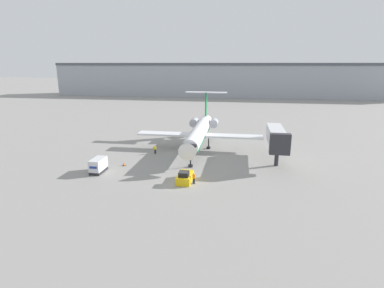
{
  "coord_description": "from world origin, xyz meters",
  "views": [
    {
      "loc": [
        7.7,
        -39.7,
        16.86
      ],
      "look_at": [
        0.0,
        8.83,
        3.58
      ],
      "focal_mm": 28.0,
      "sensor_mm": 36.0,
      "label": 1
    }
  ],
  "objects_px": {
    "traffic_cone_left": "(124,164)",
    "jet_bridge": "(276,137)",
    "pushback_tug": "(185,177)",
    "worker_by_wing": "(155,149)",
    "worker_near_tug": "(194,178)",
    "luggage_cart": "(98,165)",
    "airplane_main": "(199,132)"
  },
  "relations": [
    {
      "from": "airplane_main",
      "to": "jet_bridge",
      "type": "height_order",
      "value": "airplane_main"
    },
    {
      "from": "airplane_main",
      "to": "luggage_cart",
      "type": "distance_m",
      "value": 21.31
    },
    {
      "from": "worker_near_tug",
      "to": "jet_bridge",
      "type": "xyz_separation_m",
      "value": [
        12.66,
        12.22,
        3.57
      ]
    },
    {
      "from": "traffic_cone_left",
      "to": "jet_bridge",
      "type": "xyz_separation_m",
      "value": [
        25.61,
        6.28,
        4.17
      ]
    },
    {
      "from": "airplane_main",
      "to": "pushback_tug",
      "type": "xyz_separation_m",
      "value": [
        0.23,
        -17.47,
        -2.95
      ]
    },
    {
      "from": "worker_near_tug",
      "to": "worker_by_wing",
      "type": "relative_size",
      "value": 1.02
    },
    {
      "from": "luggage_cart",
      "to": "pushback_tug",
      "type": "bearing_deg",
      "value": -6.88
    },
    {
      "from": "worker_near_tug",
      "to": "traffic_cone_left",
      "type": "relative_size",
      "value": 2.82
    },
    {
      "from": "luggage_cart",
      "to": "worker_near_tug",
      "type": "distance_m",
      "value": 15.97
    },
    {
      "from": "airplane_main",
      "to": "worker_by_wing",
      "type": "height_order",
      "value": "airplane_main"
    },
    {
      "from": "worker_near_tug",
      "to": "airplane_main",
      "type": "bearing_deg",
      "value": 95.23
    },
    {
      "from": "airplane_main",
      "to": "jet_bridge",
      "type": "bearing_deg",
      "value": -22.32
    },
    {
      "from": "pushback_tug",
      "to": "traffic_cone_left",
      "type": "xyz_separation_m",
      "value": [
        -11.53,
        5.31,
        -0.4
      ]
    },
    {
      "from": "luggage_cart",
      "to": "traffic_cone_left",
      "type": "bearing_deg",
      "value": 51.55
    },
    {
      "from": "pushback_tug",
      "to": "worker_by_wing",
      "type": "relative_size",
      "value": 2.5
    },
    {
      "from": "traffic_cone_left",
      "to": "jet_bridge",
      "type": "bearing_deg",
      "value": 13.78
    },
    {
      "from": "airplane_main",
      "to": "traffic_cone_left",
      "type": "xyz_separation_m",
      "value": [
        -11.3,
        -12.16,
        -3.35
      ]
    },
    {
      "from": "worker_by_wing",
      "to": "traffic_cone_left",
      "type": "relative_size",
      "value": 2.76
    },
    {
      "from": "traffic_cone_left",
      "to": "pushback_tug",
      "type": "bearing_deg",
      "value": -24.75
    },
    {
      "from": "traffic_cone_left",
      "to": "jet_bridge",
      "type": "relative_size",
      "value": 0.05
    },
    {
      "from": "airplane_main",
      "to": "worker_by_wing",
      "type": "relative_size",
      "value": 16.61
    },
    {
      "from": "pushback_tug",
      "to": "traffic_cone_left",
      "type": "height_order",
      "value": "pushback_tug"
    },
    {
      "from": "luggage_cart",
      "to": "worker_by_wing",
      "type": "height_order",
      "value": "luggage_cart"
    },
    {
      "from": "airplane_main",
      "to": "worker_near_tug",
      "type": "distance_m",
      "value": 18.39
    },
    {
      "from": "airplane_main",
      "to": "worker_by_wing",
      "type": "xyz_separation_m",
      "value": [
        -7.98,
        -4.42,
        -2.78
      ]
    },
    {
      "from": "airplane_main",
      "to": "jet_bridge",
      "type": "xyz_separation_m",
      "value": [
        14.32,
        -5.88,
        0.81
      ]
    },
    {
      "from": "worker_by_wing",
      "to": "traffic_cone_left",
      "type": "xyz_separation_m",
      "value": [
        -3.31,
        -7.74,
        -0.57
      ]
    },
    {
      "from": "pushback_tug",
      "to": "worker_by_wing",
      "type": "distance_m",
      "value": 15.42
    },
    {
      "from": "traffic_cone_left",
      "to": "jet_bridge",
      "type": "height_order",
      "value": "jet_bridge"
    },
    {
      "from": "luggage_cart",
      "to": "worker_by_wing",
      "type": "xyz_separation_m",
      "value": [
        6.16,
        11.32,
        -0.27
      ]
    },
    {
      "from": "pushback_tug",
      "to": "worker_near_tug",
      "type": "xyz_separation_m",
      "value": [
        1.43,
        -0.63,
        0.19
      ]
    },
    {
      "from": "worker_by_wing",
      "to": "traffic_cone_left",
      "type": "distance_m",
      "value": 8.44
    }
  ]
}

